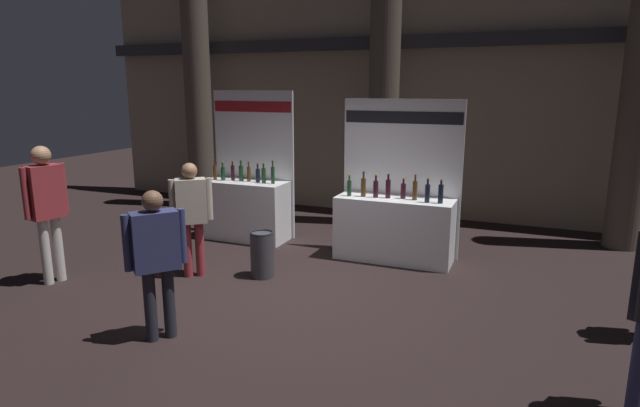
% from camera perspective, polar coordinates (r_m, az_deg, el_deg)
% --- Properties ---
extents(ground_plane, '(26.95, 26.95, 0.00)m').
position_cam_1_polar(ground_plane, '(6.74, -2.58, -9.84)').
color(ground_plane, black).
extents(hall_colonnade, '(13.47, 1.36, 6.19)m').
position_cam_1_polar(hall_colonnade, '(10.62, 8.22, 14.87)').
color(hall_colonnade, gray).
rests_on(hall_colonnade, ground_plane).
extents(exhibitor_booth_0, '(1.51, 0.66, 2.51)m').
position_cam_1_polar(exhibitor_booth_0, '(9.05, -7.98, 0.06)').
color(exhibitor_booth_0, white).
rests_on(exhibitor_booth_0, ground_plane).
extents(exhibitor_booth_1, '(1.83, 0.66, 2.40)m').
position_cam_1_polar(exhibitor_booth_1, '(7.95, 8.17, -1.93)').
color(exhibitor_booth_1, white).
rests_on(exhibitor_booth_1, ground_plane).
extents(trash_bin, '(0.33, 0.33, 0.64)m').
position_cam_1_polar(trash_bin, '(7.26, -6.32, -5.52)').
color(trash_bin, '#38383D').
rests_on(trash_bin, ground_plane).
extents(visitor_1, '(0.31, 0.57, 1.84)m').
position_cam_1_polar(visitor_1, '(7.69, -27.68, 0.19)').
color(visitor_1, silver).
rests_on(visitor_1, ground_plane).
extents(visitor_2, '(0.46, 0.50, 1.58)m').
position_cam_1_polar(visitor_2, '(5.54, -17.45, -5.07)').
color(visitor_2, '#23232D').
rests_on(visitor_2, ground_plane).
extents(visitor_3, '(0.47, 0.43, 1.58)m').
position_cam_1_polar(visitor_3, '(7.29, -13.84, -0.69)').
color(visitor_3, maroon).
rests_on(visitor_3, ground_plane).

